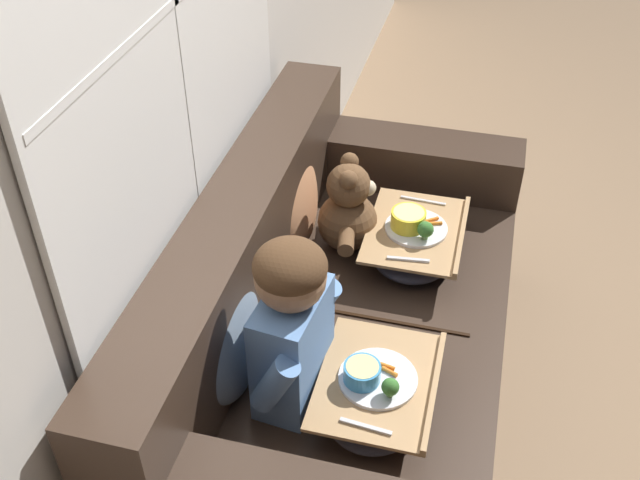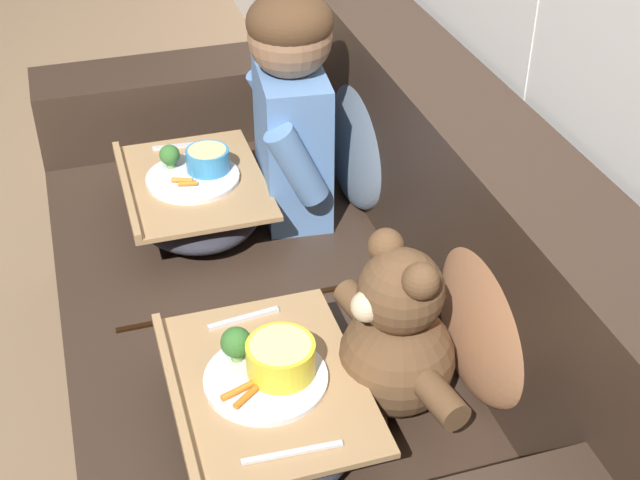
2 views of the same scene
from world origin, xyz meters
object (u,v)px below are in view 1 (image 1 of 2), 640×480
at_px(lap_tray_child, 377,392).
at_px(child_figure, 292,318).
at_px(couch, 337,342).
at_px(throw_pillow_behind_teddy, 296,195).
at_px(lap_tray_teddy, 415,241).
at_px(teddy_bear, 349,212).
at_px(throw_pillow_behind_child, 228,334).

bearing_deg(lap_tray_child, child_figure, 89.74).
distance_m(couch, child_figure, 0.58).
bearing_deg(lap_tray_child, throw_pillow_behind_teddy, 31.70).
relative_size(lap_tray_child, lap_tray_teddy, 0.96).
relative_size(teddy_bear, lap_tray_teddy, 0.87).
relative_size(couch, lap_tray_teddy, 4.16).
bearing_deg(couch, lap_tray_child, -150.85).
xyz_separation_m(throw_pillow_behind_teddy, lap_tray_child, (-0.72, -0.44, -0.12)).
distance_m(child_figure, teddy_bear, 0.74).
bearing_deg(throw_pillow_behind_teddy, couch, -145.86).
bearing_deg(couch, throw_pillow_behind_child, 145.86).
height_order(throw_pillow_behind_teddy, child_figure, child_figure).
height_order(throw_pillow_behind_teddy, lap_tray_child, throw_pillow_behind_teddy).
distance_m(throw_pillow_behind_teddy, teddy_bear, 0.20).
height_order(throw_pillow_behind_teddy, teddy_bear, throw_pillow_behind_teddy).
relative_size(throw_pillow_behind_teddy, lap_tray_child, 0.92).
xyz_separation_m(throw_pillow_behind_child, teddy_bear, (0.72, -0.20, -0.04)).
distance_m(couch, lap_tray_teddy, 0.46).
xyz_separation_m(throw_pillow_behind_teddy, teddy_bear, (0.00, -0.20, -0.04)).
height_order(throw_pillow_behind_teddy, lap_tray_teddy, throw_pillow_behind_teddy).
bearing_deg(throw_pillow_behind_teddy, throw_pillow_behind_child, 180.00).
height_order(throw_pillow_behind_child, lap_tray_child, throw_pillow_behind_child).
distance_m(teddy_bear, lap_tray_teddy, 0.26).
distance_m(teddy_bear, lap_tray_child, 0.77).
bearing_deg(couch, child_figure, 172.45).
height_order(teddy_bear, lap_tray_teddy, teddy_bear).
distance_m(couch, teddy_bear, 0.47).
height_order(couch, lap_tray_child, couch).
bearing_deg(child_figure, throw_pillow_behind_child, 89.97).
xyz_separation_m(couch, teddy_bear, (0.36, 0.04, 0.30)).
height_order(throw_pillow_behind_child, lap_tray_teddy, throw_pillow_behind_child).
bearing_deg(lap_tray_teddy, throw_pillow_behind_child, 148.22).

